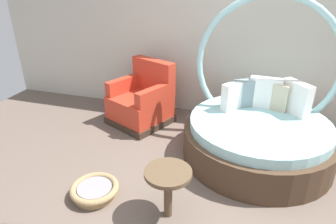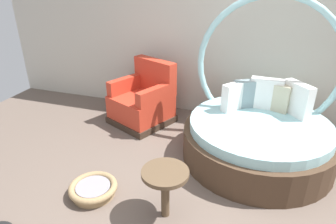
{
  "view_description": "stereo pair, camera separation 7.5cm",
  "coord_description": "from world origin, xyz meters",
  "px_view_note": "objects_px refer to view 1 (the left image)",
  "views": [
    {
      "loc": [
        0.34,
        -2.09,
        2.15
      ],
      "look_at": [
        -0.64,
        1.11,
        0.55
      ],
      "focal_mm": 31.68,
      "sensor_mm": 36.0,
      "label": 1
    },
    {
      "loc": [
        0.41,
        -2.07,
        2.15
      ],
      "look_at": [
        -0.64,
        1.11,
        0.55
      ],
      "focal_mm": 31.68,
      "sensor_mm": 36.0,
      "label": 2
    }
  ],
  "objects_px": {
    "side_table": "(168,179)",
    "round_daybed": "(259,128)",
    "red_armchair": "(142,102)",
    "pet_basket": "(95,190)"
  },
  "relations": [
    {
      "from": "round_daybed",
      "to": "red_armchair",
      "type": "height_order",
      "value": "round_daybed"
    },
    {
      "from": "round_daybed",
      "to": "pet_basket",
      "type": "bearing_deg",
      "value": -140.05
    },
    {
      "from": "side_table",
      "to": "round_daybed",
      "type": "bearing_deg",
      "value": 60.52
    },
    {
      "from": "red_armchair",
      "to": "side_table",
      "type": "distance_m",
      "value": 2.03
    },
    {
      "from": "round_daybed",
      "to": "red_armchair",
      "type": "relative_size",
      "value": 1.84
    },
    {
      "from": "side_table",
      "to": "pet_basket",
      "type": "bearing_deg",
      "value": 177.49
    },
    {
      "from": "red_armchair",
      "to": "side_table",
      "type": "xyz_separation_m",
      "value": [
        0.96,
        -1.79,
        0.1
      ]
    },
    {
      "from": "round_daybed",
      "to": "red_armchair",
      "type": "bearing_deg",
      "value": 166.21
    },
    {
      "from": "round_daybed",
      "to": "red_armchair",
      "type": "xyz_separation_m",
      "value": [
        -1.73,
        0.42,
        -0.04
      ]
    },
    {
      "from": "red_armchair",
      "to": "pet_basket",
      "type": "height_order",
      "value": "red_armchair"
    }
  ]
}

